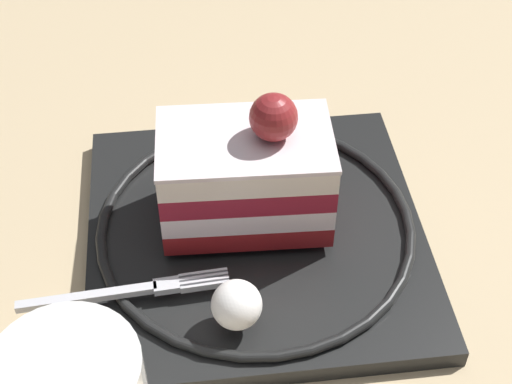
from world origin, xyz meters
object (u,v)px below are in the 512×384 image
at_px(dessert_plate, 256,234).
at_px(fork, 131,291).
at_px(cake_slice, 248,174).
at_px(whipped_cream_dollop, 237,305).

distance_m(dessert_plate, fork, 0.10).
distance_m(dessert_plate, cake_slice, 0.05).
relative_size(dessert_plate, fork, 1.76).
bearing_deg(fork, dessert_plate, 31.24).
relative_size(cake_slice, whipped_cream_dollop, 3.73).
bearing_deg(cake_slice, whipped_cream_dollop, -99.88).
xyz_separation_m(dessert_plate, cake_slice, (-0.00, 0.01, 0.05)).
height_order(dessert_plate, whipped_cream_dollop, whipped_cream_dollop).
bearing_deg(whipped_cream_dollop, cake_slice, 80.12).
bearing_deg(dessert_plate, whipped_cream_dollop, -104.19).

